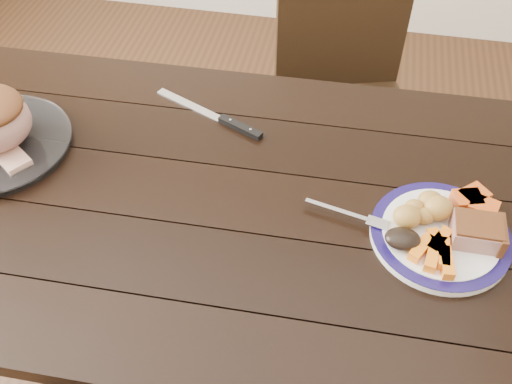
% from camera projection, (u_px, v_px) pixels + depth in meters
% --- Properties ---
extents(ground, '(4.00, 4.00, 0.00)m').
position_uv_depth(ground, '(232.00, 357.00, 1.78)').
color(ground, '#472B16').
rests_on(ground, ground).
extents(dining_table, '(1.62, 0.93, 0.75)m').
position_uv_depth(dining_table, '(223.00, 223.00, 1.30)').
color(dining_table, black).
rests_on(dining_table, ground).
extents(chair_far, '(0.53, 0.53, 0.93)m').
position_uv_depth(chair_far, '(343.00, 88.00, 1.85)').
color(chair_far, black).
rests_on(chair_far, ground).
extents(dinner_plate, '(0.28, 0.28, 0.02)m').
position_uv_depth(dinner_plate, '(440.00, 236.00, 1.14)').
color(dinner_plate, white).
rests_on(dinner_plate, dining_table).
extents(plate_rim, '(0.28, 0.28, 0.02)m').
position_uv_depth(plate_rim, '(441.00, 233.00, 1.14)').
color(plate_rim, '#150E46').
rests_on(plate_rim, dinner_plate).
extents(pork_slice, '(0.09, 0.07, 0.04)m').
position_uv_depth(pork_slice, '(476.00, 232.00, 1.11)').
color(pork_slice, '#A97467').
rests_on(pork_slice, dinner_plate).
extents(roasted_potatoes, '(0.12, 0.10, 0.05)m').
position_uv_depth(roasted_potatoes, '(424.00, 210.00, 1.14)').
color(roasted_potatoes, gold).
rests_on(roasted_potatoes, dinner_plate).
extents(carrot_batons, '(0.09, 0.12, 0.02)m').
position_uv_depth(carrot_batons, '(437.00, 251.00, 1.09)').
color(carrot_batons, orange).
rests_on(carrot_batons, dinner_plate).
extents(pumpkin_wedges, '(0.10, 0.09, 0.04)m').
position_uv_depth(pumpkin_wedges, '(474.00, 204.00, 1.16)').
color(pumpkin_wedges, '#EF581A').
rests_on(pumpkin_wedges, dinner_plate).
extents(dark_mushroom, '(0.07, 0.05, 0.03)m').
position_uv_depth(dark_mushroom, '(403.00, 239.00, 1.10)').
color(dark_mushroom, black).
rests_on(dark_mushroom, dinner_plate).
extents(fork, '(0.18, 0.06, 0.00)m').
position_uv_depth(fork, '(353.00, 216.00, 1.16)').
color(fork, silver).
rests_on(fork, dinner_plate).
extents(cut_slice, '(0.09, 0.09, 0.02)m').
position_uv_depth(cut_slice, '(14.00, 160.00, 1.27)').
color(cut_slice, tan).
rests_on(cut_slice, serving_platter).
extents(carving_knife, '(0.30, 0.15, 0.01)m').
position_uv_depth(carving_knife, '(227.00, 121.00, 1.39)').
color(carving_knife, silver).
rests_on(carving_knife, dining_table).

